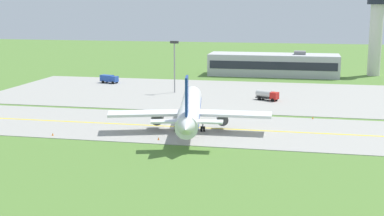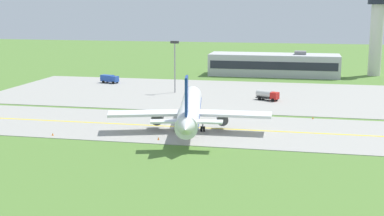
% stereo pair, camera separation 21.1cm
% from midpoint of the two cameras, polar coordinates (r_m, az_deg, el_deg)
% --- Properties ---
extents(ground_plane, '(500.00, 500.00, 0.00)m').
position_cam_midpoint_polar(ground_plane, '(109.16, -2.06, -2.04)').
color(ground_plane, '#517A33').
extents(taxiway_strip, '(240.00, 28.00, 0.10)m').
position_cam_midpoint_polar(taxiway_strip, '(109.15, -2.06, -2.01)').
color(taxiway_strip, '#9E9B93').
rests_on(taxiway_strip, ground).
extents(apron_pad, '(140.00, 52.00, 0.10)m').
position_cam_midpoint_polar(apron_pad, '(148.11, 5.59, 1.40)').
color(apron_pad, '#9E9B93').
rests_on(apron_pad, ground).
extents(taxiway_centreline, '(220.00, 0.60, 0.01)m').
position_cam_midpoint_polar(taxiway_centreline, '(109.13, -2.06, -1.99)').
color(taxiway_centreline, yellow).
rests_on(taxiway_centreline, taxiway_strip).
extents(airplane_lead, '(32.20, 39.53, 12.70)m').
position_cam_midpoint_polar(airplane_lead, '(105.62, -0.29, -0.18)').
color(airplane_lead, white).
rests_on(airplane_lead, ground).
extents(service_truck_baggage, '(6.31, 4.33, 2.65)m').
position_cam_midpoint_polar(service_truck_baggage, '(140.06, 8.03, 1.41)').
color(service_truck_baggage, red).
rests_on(service_truck_baggage, ground).
extents(service_truck_fuel, '(6.34, 3.73, 2.60)m').
position_cam_midpoint_polar(service_truck_fuel, '(171.58, -8.92, 3.14)').
color(service_truck_fuel, '#264CA5').
rests_on(service_truck_fuel, ground).
extents(terminal_building, '(45.14, 13.33, 8.83)m').
position_cam_midpoint_polar(terminal_building, '(190.27, 8.70, 4.61)').
color(terminal_building, '#B2B2B7').
rests_on(terminal_building, ground).
extents(control_tower, '(7.60, 7.60, 29.79)m').
position_cam_midpoint_polar(control_tower, '(198.12, 19.14, 8.43)').
color(control_tower, silver).
rests_on(control_tower, ground).
extents(apron_light_mast, '(2.40, 0.50, 14.70)m').
position_cam_midpoint_polar(apron_light_mast, '(150.24, -1.93, 5.16)').
color(apron_light_mast, gray).
rests_on(apron_light_mast, ground).
extents(traffic_cone_near_edge, '(0.44, 0.44, 0.60)m').
position_cam_midpoint_polar(traffic_cone_near_edge, '(119.24, 12.78, -1.04)').
color(traffic_cone_near_edge, orange).
rests_on(traffic_cone_near_edge, ground).
extents(traffic_cone_mid_edge, '(0.44, 0.44, 0.60)m').
position_cam_midpoint_polar(traffic_cone_mid_edge, '(98.50, -3.67, -3.32)').
color(traffic_cone_mid_edge, orange).
rests_on(traffic_cone_mid_edge, ground).
extents(traffic_cone_far_edge, '(0.44, 0.44, 0.60)m').
position_cam_midpoint_polar(traffic_cone_far_edge, '(105.00, -14.76, -2.76)').
color(traffic_cone_far_edge, orange).
rests_on(traffic_cone_far_edge, ground).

